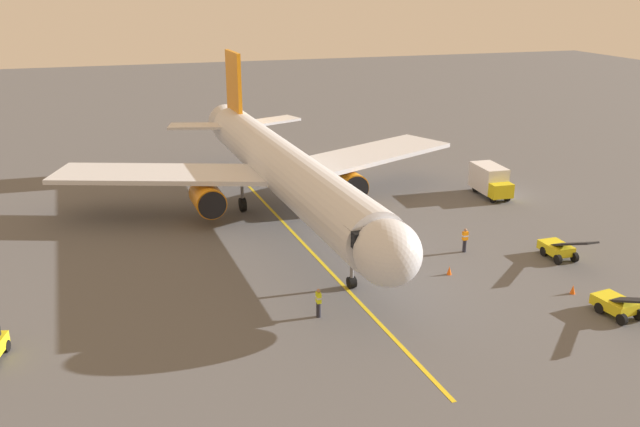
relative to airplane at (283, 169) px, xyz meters
The scene contains 11 objects.
ground_plane 4.28m from the airplane, 104.18° to the right, with size 220.00×220.00×0.00m, color #565659.
apron_lead_in_line 7.44m from the airplane, 90.15° to the left, with size 0.24×40.00×0.01m, color yellow.
airplane is the anchor object (origin of this frame).
ground_crew_marshaller 17.22m from the airplane, 82.54° to the left, with size 0.26×0.40×1.71m.
ground_crew_wing_walker 15.04m from the airplane, 133.81° to the left, with size 0.42×0.29×1.71m.
ground_crew_loader 10.21m from the airplane, 129.77° to the right, with size 0.33×0.44×1.71m.
belt_loader_near_nose 25.79m from the airplane, 122.59° to the left, with size 1.88×4.70×2.32m.
belt_loader_portside 20.94m from the airplane, 139.35° to the left, with size 1.57×4.59×2.32m.
box_truck_rear_apron 18.76m from the airplane, behind, with size 2.14×4.67×2.62m.
safety_cone_nose_left 16.06m from the airplane, 118.35° to the left, with size 0.32×0.32×0.55m, color #F2590F.
safety_cone_nose_right 22.95m from the airplane, 125.56° to the left, with size 0.32×0.32×0.55m, color #F2590F.
Camera 1 is at (12.26, 50.20, 17.57)m, focal length 37.68 mm.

